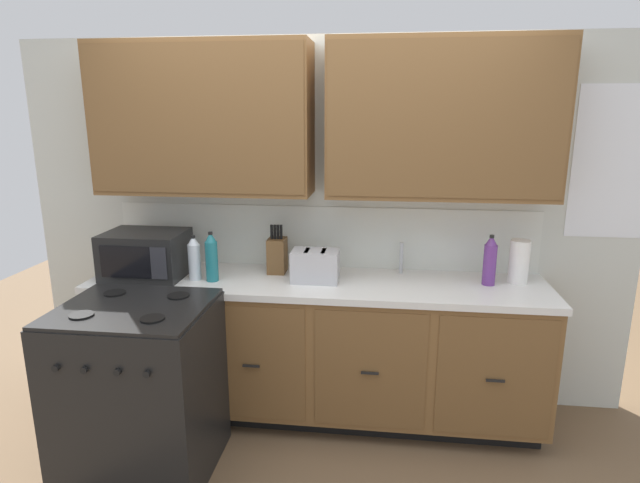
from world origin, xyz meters
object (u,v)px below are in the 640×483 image
bottle_teal (212,257)px  bottle_violet (490,261)px  knife_block (277,255)px  bottle_clear (194,258)px  toaster (315,266)px  stove_range (140,389)px  paper_towel_roll (519,262)px  microwave (146,254)px

bottle_teal → bottle_violet: bottle_teal is taller
bottle_teal → bottle_violet: size_ratio=1.01×
knife_block → bottle_teal: size_ratio=1.02×
bottle_clear → bottle_teal: bearing=-7.0°
bottle_violet → toaster: bearing=-176.6°
bottle_clear → toaster: bearing=4.5°
bottle_violet → stove_range: bearing=-160.3°
stove_range → paper_towel_roll: bearing=19.5°
paper_towel_roll → bottle_teal: bottle_teal is taller
toaster → paper_towel_roll: (1.20, 0.12, 0.03)m
knife_block → bottle_violet: 1.29m
microwave → bottle_clear: bearing=-4.5°
stove_range → toaster: toaster is taller
microwave → stove_range: bearing=-71.7°
microwave → toaster: 1.05m
stove_range → toaster: bearing=35.6°
knife_block → bottle_violet: knife_block is taller
microwave → bottle_violet: size_ratio=1.60×
paper_towel_roll → bottle_teal: bearing=-174.1°
knife_block → paper_towel_roll: (1.47, -0.03, 0.01)m
stove_range → toaster: 1.18m
paper_towel_roll → toaster: bearing=-174.5°
stove_range → knife_block: knife_block is taller
knife_block → bottle_clear: knife_block is taller
toaster → bottle_teal: 0.62m
knife_block → microwave: bearing=-167.2°
toaster → knife_block: knife_block is taller
microwave → paper_towel_roll: 2.26m
paper_towel_roll → bottle_clear: (-1.93, -0.17, 0.00)m
stove_range → bottle_violet: size_ratio=3.17×
bottle_clear → bottle_violet: bottle_violet is taller
microwave → knife_block: knife_block is taller
bottle_violet → microwave: bearing=-177.4°
microwave → bottle_violet: bearing=2.6°
bottle_teal → knife_block: bearing=31.6°
microwave → paper_towel_roll: (2.25, 0.15, -0.01)m
microwave → paper_towel_roll: bearing=3.8°
paper_towel_roll → bottle_clear: bottle_clear is taller
microwave → bottle_teal: (0.43, -0.04, 0.01)m
knife_block → bottle_teal: knife_block is taller
stove_range → bottle_teal: bearing=66.1°
stove_range → bottle_clear: 0.81m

